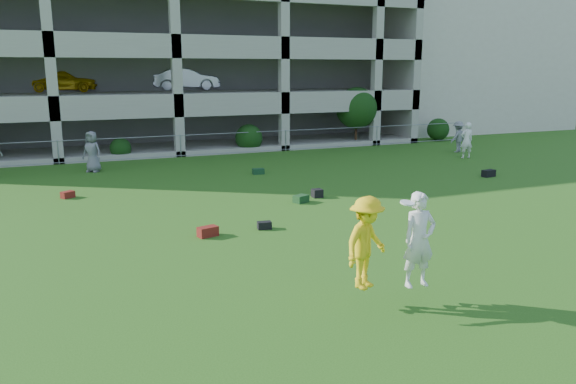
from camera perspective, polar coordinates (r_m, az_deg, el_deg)
name	(u,v)px	position (r m, az deg, el deg)	size (l,w,h in m)	color
ground	(363,277)	(12.83, 7.58, -8.59)	(100.00, 100.00, 0.00)	#235114
stucco_building	(437,63)	(48.12, 14.89, 12.52)	(16.00, 14.00, 10.00)	beige
bystander_c	(92,152)	(26.83, -19.28, 3.89)	(0.90, 0.59, 1.84)	slate
bystander_e	(467,140)	(30.73, 17.69, 5.03)	(0.68, 0.45, 1.87)	white
bystander_f	(458,137)	(32.84, 16.89, 5.39)	(1.11, 0.64, 1.72)	gray
bag_red_a	(208,232)	(15.82, -8.15, -4.00)	(0.55, 0.30, 0.28)	#5F1F10
bag_black_b	(264,225)	(16.40, -2.42, -3.40)	(0.40, 0.25, 0.22)	black
bag_green_c	(301,199)	(19.60, 1.33, -0.69)	(0.50, 0.35, 0.26)	#133519
crate_d	(317,193)	(20.41, 2.98, -0.12)	(0.35, 0.35, 0.30)	black
bag_black_e	(489,173)	(25.78, 19.71, 1.80)	(0.60, 0.30, 0.30)	black
bag_red_f	(68,195)	(21.81, -21.47, -0.25)	(0.45, 0.28, 0.24)	#601510
bag_green_g	(258,171)	(24.93, -3.04, 2.11)	(0.50, 0.30, 0.25)	#14371C
frisbee_contest	(382,242)	(10.97, 9.54, -5.01)	(2.08, 1.13, 1.90)	yellow
parking_garage	(148,46)	(38.52, -14.00, 14.20)	(30.00, 14.00, 12.00)	#9E998C
fence	(181,146)	(30.20, -10.85, 4.65)	(36.06, 0.06, 1.20)	gray
shrub_row	(258,124)	(32.01, -3.07, 6.90)	(34.38, 2.52, 3.50)	#163D11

